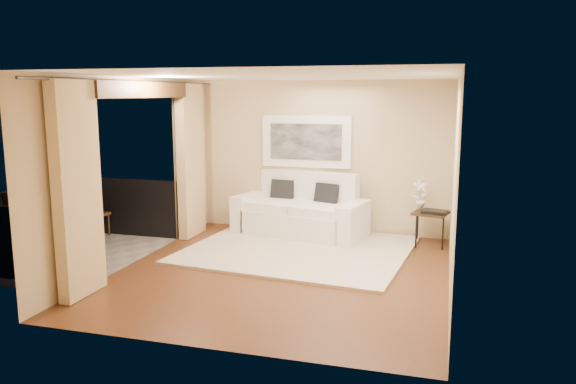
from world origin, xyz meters
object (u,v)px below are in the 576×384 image
(orchid, at_px, (421,194))
(bistro_table, at_px, (43,216))
(side_table, at_px, (431,215))
(sofa, at_px, (302,213))
(ice_bucket, at_px, (36,201))
(balcony_chair_far, at_px, (92,210))
(balcony_chair_near, at_px, (13,225))

(orchid, xyz_separation_m, bistro_table, (-5.24, -2.70, -0.11))
(side_table, xyz_separation_m, orchid, (-0.18, 0.17, 0.31))
(sofa, relative_size, ice_bucket, 12.14)
(balcony_chair_far, bearing_deg, ice_bucket, 96.24)
(sofa, distance_m, orchid, 2.07)
(orchid, distance_m, balcony_chair_near, 6.25)
(orchid, xyz_separation_m, balcony_chair_far, (-5.45, -1.25, -0.32))
(bistro_table, distance_m, balcony_chair_far, 1.48)
(ice_bucket, bearing_deg, balcony_chair_near, -92.53)
(side_table, bearing_deg, ice_bucket, -156.69)
(sofa, xyz_separation_m, balcony_chair_near, (-3.43, -2.99, 0.24))
(balcony_chair_near, bearing_deg, sofa, 40.55)
(sofa, distance_m, side_table, 2.21)
(sofa, xyz_separation_m, bistro_table, (-3.21, -2.64, 0.33))
(ice_bucket, bearing_deg, bistro_table, -29.87)
(bistro_table, distance_m, ice_bucket, 0.29)
(balcony_chair_far, xyz_separation_m, ice_bucket, (0.02, -1.34, 0.40))
(bistro_table, relative_size, balcony_chair_near, 0.78)
(balcony_chair_far, relative_size, balcony_chair_near, 0.80)
(bistro_table, relative_size, balcony_chair_far, 0.98)
(balcony_chair_near, xyz_separation_m, ice_bucket, (0.02, 0.46, 0.26))
(side_table, height_order, balcony_chair_far, balcony_chair_far)
(sofa, relative_size, balcony_chair_far, 2.81)
(bistro_table, xyz_separation_m, balcony_chair_near, (-0.22, -0.35, -0.08))
(bistro_table, relative_size, ice_bucket, 4.22)
(balcony_chair_far, relative_size, ice_bucket, 4.31)
(bistro_table, distance_m, balcony_chair_near, 0.42)
(sofa, height_order, bistro_table, sofa)
(balcony_chair_near, bearing_deg, bistro_table, 57.86)
(orchid, relative_size, bistro_table, 0.59)
(side_table, xyz_separation_m, bistro_table, (-5.41, -2.53, 0.20))
(ice_bucket, bearing_deg, balcony_chair_far, 90.75)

